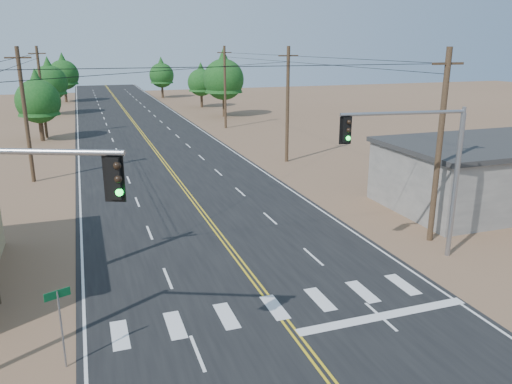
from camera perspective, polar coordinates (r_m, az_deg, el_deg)
name	(u,v)px	position (r m, az deg, el deg)	size (l,w,h in m)	color
road	(175,176)	(40.35, -9.28, 1.80)	(15.00, 200.00, 0.02)	black
building_right	(501,174)	(36.33, 26.24, 1.90)	(15.00, 8.00, 4.00)	gray
utility_pole_left_mid	(25,115)	(41.01, -24.86, 8.02)	(1.80, 0.30, 10.00)	#4C3826
utility_pole_left_far	(42,92)	(60.85, -23.29, 10.48)	(1.80, 0.30, 10.00)	#4C3826
utility_pole_right_near	(439,146)	(27.14, 20.21, 4.93)	(1.80, 0.30, 10.00)	#4C3826
utility_pole_right_mid	(288,104)	(44.24, 3.62, 9.99)	(1.80, 0.30, 10.00)	#4C3826
utility_pole_right_far	(225,87)	(63.08, -3.56, 11.91)	(1.80, 0.30, 10.00)	#4C3826
signal_mast_right	(425,159)	(24.44, 18.72, 3.55)	(6.08, 1.02, 7.35)	gray
street_sign	(60,316)	(17.34, -21.49, -13.09)	(0.77, 0.33, 2.76)	gray
tree_left_near	(37,97)	(59.12, -23.70, 9.93)	(4.66, 4.66, 7.77)	#3F2D1E
tree_left_mid	(49,79)	(81.21, -22.57, 11.82)	(5.14, 5.14, 8.56)	#3F2D1E
tree_left_far	(63,72)	(99.16, -21.17, 12.69)	(5.33, 5.33, 8.88)	#3F2D1E
tree_right_near	(224,75)	(73.50, -3.73, 13.18)	(5.81, 5.81, 9.68)	#3F2D1E
tree_right_mid	(201,80)	(85.37, -6.30, 12.64)	(4.47, 4.47, 7.44)	#3F2D1E
tree_right_far	(161,73)	(102.29, -10.75, 13.25)	(4.76, 4.76, 7.94)	#3F2D1E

